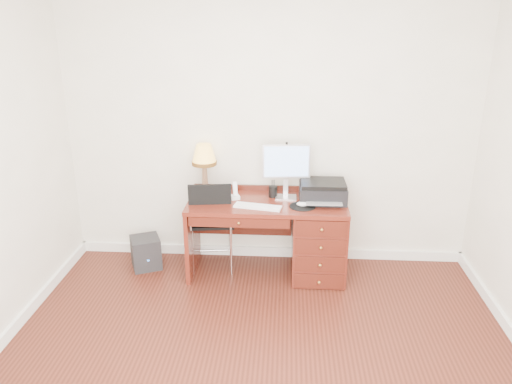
# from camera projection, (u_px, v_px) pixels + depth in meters

# --- Properties ---
(ground) EXTENTS (4.00, 4.00, 0.00)m
(ground) POSITION_uv_depth(u_px,v_px,m) (258.00, 365.00, 3.66)
(ground) COLOR #38140C
(ground) RESTS_ON ground
(room_shell) EXTENTS (4.00, 4.00, 4.00)m
(room_shell) POSITION_uv_depth(u_px,v_px,m) (263.00, 311.00, 4.24)
(room_shell) COLOR white
(room_shell) RESTS_ON ground
(desk) EXTENTS (1.50, 0.67, 0.75)m
(desk) POSITION_uv_depth(u_px,v_px,m) (300.00, 234.00, 4.82)
(desk) COLOR maroon
(desk) RESTS_ON ground
(monitor) EXTENTS (0.46, 0.17, 0.52)m
(monitor) POSITION_uv_depth(u_px,v_px,m) (287.00, 164.00, 4.71)
(monitor) COLOR silver
(monitor) RESTS_ON desk
(keyboard) EXTENTS (0.45, 0.21, 0.02)m
(keyboard) POSITION_uv_depth(u_px,v_px,m) (258.00, 207.00, 4.57)
(keyboard) COLOR white
(keyboard) RESTS_ON desk
(mouse_pad) EXTENTS (0.24, 0.24, 0.05)m
(mouse_pad) POSITION_uv_depth(u_px,v_px,m) (302.00, 205.00, 4.58)
(mouse_pad) COLOR black
(mouse_pad) RESTS_ON desk
(printer) EXTENTS (0.44, 0.35, 0.19)m
(printer) POSITION_uv_depth(u_px,v_px,m) (323.00, 191.00, 4.70)
(printer) COLOR black
(printer) RESTS_ON desk
(leg_lamp) EXTENTS (0.24, 0.24, 0.49)m
(leg_lamp) POSITION_uv_depth(u_px,v_px,m) (204.00, 158.00, 4.81)
(leg_lamp) COLOR black
(leg_lamp) RESTS_ON desk
(phone) EXTENTS (0.10, 0.10, 0.17)m
(phone) POSITION_uv_depth(u_px,v_px,m) (235.00, 194.00, 4.76)
(phone) COLOR white
(phone) RESTS_ON desk
(pen_cup) EXTENTS (0.08, 0.08, 0.11)m
(pen_cup) POSITION_uv_depth(u_px,v_px,m) (273.00, 192.00, 4.81)
(pen_cup) COLOR black
(pen_cup) RESTS_ON desk
(chair) EXTENTS (0.50, 0.50, 0.94)m
(chair) POSITION_uv_depth(u_px,v_px,m) (210.00, 216.00, 4.84)
(chair) COLOR black
(chair) RESTS_ON ground
(equipment_box) EXTENTS (0.36, 0.36, 0.32)m
(equipment_box) POSITION_uv_depth(u_px,v_px,m) (146.00, 252.00, 5.01)
(equipment_box) COLOR black
(equipment_box) RESTS_ON ground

